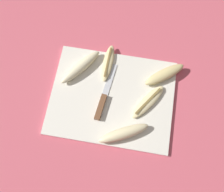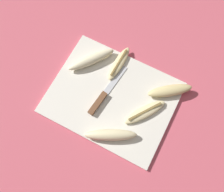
{
  "view_description": "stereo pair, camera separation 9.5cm",
  "coord_description": "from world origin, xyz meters",
  "px_view_note": "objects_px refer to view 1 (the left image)",
  "views": [
    {
      "loc": [
        0.05,
        -0.3,
        0.92
      ],
      "look_at": [
        0.0,
        0.0,
        0.02
      ],
      "focal_mm": 42.0,
      "sensor_mm": 36.0,
      "label": 1
    },
    {
      "loc": [
        0.14,
        -0.27,
        0.92
      ],
      "look_at": [
        0.0,
        0.0,
        0.02
      ],
      "focal_mm": 42.0,
      "sensor_mm": 36.0,
      "label": 2
    }
  ],
  "objects_px": {
    "knife": "(102,101)",
    "banana_soft_right": "(148,101)",
    "banana_spotted_left": "(165,74)",
    "banana_cream_curved": "(124,133)",
    "banana_bright_far": "(80,67)",
    "banana_ripe_center": "(108,63)"
  },
  "relations": [
    {
      "from": "banana_bright_far",
      "to": "banana_soft_right",
      "type": "xyz_separation_m",
      "value": [
        0.27,
        -0.09,
        -0.01
      ]
    },
    {
      "from": "banana_cream_curved",
      "to": "banana_ripe_center",
      "type": "bearing_deg",
      "value": 111.23
    },
    {
      "from": "banana_cream_curved",
      "to": "banana_spotted_left",
      "type": "relative_size",
      "value": 1.13
    },
    {
      "from": "banana_cream_curved",
      "to": "banana_ripe_center",
      "type": "relative_size",
      "value": 1.15
    },
    {
      "from": "banana_soft_right",
      "to": "banana_spotted_left",
      "type": "height_order",
      "value": "banana_spotted_left"
    },
    {
      "from": "banana_soft_right",
      "to": "banana_ripe_center",
      "type": "relative_size",
      "value": 1.03
    },
    {
      "from": "banana_spotted_left",
      "to": "banana_cream_curved",
      "type": "bearing_deg",
      "value": -115.43
    },
    {
      "from": "banana_spotted_left",
      "to": "banana_ripe_center",
      "type": "distance_m",
      "value": 0.22
    },
    {
      "from": "banana_cream_curved",
      "to": "banana_spotted_left",
      "type": "xyz_separation_m",
      "value": [
        0.12,
        0.24,
        -0.0
      ]
    },
    {
      "from": "banana_soft_right",
      "to": "banana_spotted_left",
      "type": "bearing_deg",
      "value": 67.19
    },
    {
      "from": "knife",
      "to": "banana_spotted_left",
      "type": "bearing_deg",
      "value": 40.31
    },
    {
      "from": "banana_bright_far",
      "to": "knife",
      "type": "bearing_deg",
      "value": -47.9
    },
    {
      "from": "banana_bright_far",
      "to": "banana_spotted_left",
      "type": "relative_size",
      "value": 1.1
    },
    {
      "from": "banana_spotted_left",
      "to": "banana_ripe_center",
      "type": "height_order",
      "value": "banana_spotted_left"
    },
    {
      "from": "knife",
      "to": "banana_soft_right",
      "type": "relative_size",
      "value": 1.42
    },
    {
      "from": "banana_bright_far",
      "to": "banana_spotted_left",
      "type": "height_order",
      "value": "banana_bright_far"
    },
    {
      "from": "knife",
      "to": "banana_soft_right",
      "type": "distance_m",
      "value": 0.16
    },
    {
      "from": "knife",
      "to": "banana_soft_right",
      "type": "xyz_separation_m",
      "value": [
        0.16,
        0.03,
        0.0
      ]
    },
    {
      "from": "banana_soft_right",
      "to": "banana_spotted_left",
      "type": "distance_m",
      "value": 0.12
    },
    {
      "from": "banana_bright_far",
      "to": "banana_soft_right",
      "type": "bearing_deg",
      "value": -18.49
    },
    {
      "from": "banana_soft_right",
      "to": "knife",
      "type": "bearing_deg",
      "value": -170.55
    },
    {
      "from": "knife",
      "to": "banana_spotted_left",
      "type": "xyz_separation_m",
      "value": [
        0.21,
        0.14,
        0.01
      ]
    }
  ]
}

